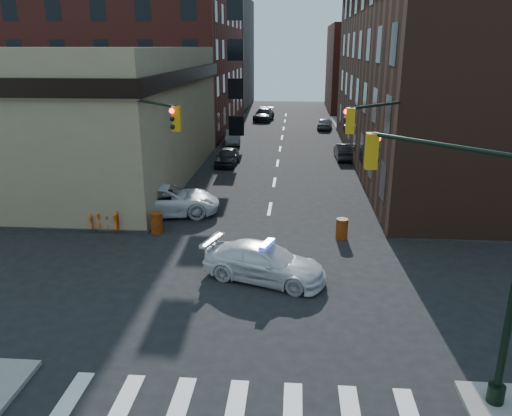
% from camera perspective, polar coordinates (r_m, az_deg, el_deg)
% --- Properties ---
extents(ground, '(140.00, 140.00, 0.00)m').
position_cam_1_polar(ground, '(19.91, 0.04, -9.06)').
color(ground, black).
rests_on(ground, ground).
extents(sidewalk_nw, '(34.00, 54.50, 0.15)m').
position_cam_1_polar(sidewalk_nw, '(56.73, -21.18, 7.69)').
color(sidewalk_nw, gray).
rests_on(sidewalk_nw, ground).
extents(bank_building, '(22.00, 22.00, 9.00)m').
position_cam_1_polar(bank_building, '(39.08, -23.94, 9.79)').
color(bank_building, '#9B8A65').
rests_on(bank_building, ground).
extents(apartment_block, '(25.00, 25.00, 24.00)m').
position_cam_1_polar(apartment_block, '(61.08, -15.43, 20.17)').
color(apartment_block, maroon).
rests_on(apartment_block, ground).
extents(commercial_row_ne, '(14.00, 34.00, 14.00)m').
position_cam_1_polar(commercial_row_ne, '(41.87, 21.30, 14.01)').
color(commercial_row_ne, '#45271B').
rests_on(commercial_row_ne, ground).
extents(filler_nw, '(20.00, 18.00, 16.00)m').
position_cam_1_polar(filler_nw, '(81.56, -8.12, 17.09)').
color(filler_nw, brown).
rests_on(filler_nw, ground).
extents(filler_ne, '(16.00, 16.00, 12.00)m').
position_cam_1_polar(filler_ne, '(76.78, 14.51, 15.18)').
color(filler_ne, maroon).
rests_on(filler_ne, ground).
extents(signal_pole_se, '(5.40, 5.27, 8.00)m').
position_cam_1_polar(signal_pole_se, '(13.75, 24.03, -2.49)').
color(signal_pole_se, black).
rests_on(signal_pole_se, sidewalk_se).
extents(signal_pole_nw, '(3.58, 3.67, 8.00)m').
position_cam_1_polar(signal_pole_nw, '(24.58, -12.76, 6.49)').
color(signal_pole_nw, black).
rests_on(signal_pole_nw, sidewalk_nw).
extents(signal_pole_ne, '(3.67, 3.58, 8.00)m').
position_cam_1_polar(signal_pole_ne, '(23.92, 15.24, 5.99)').
color(signal_pole_ne, black).
rests_on(signal_pole_ne, sidewalk_ne).
extents(tree_ne_near, '(3.00, 3.00, 4.85)m').
position_cam_1_polar(tree_ne_near, '(44.45, 12.62, 10.38)').
color(tree_ne_near, black).
rests_on(tree_ne_near, sidewalk_ne).
extents(tree_ne_far, '(3.00, 3.00, 4.85)m').
position_cam_1_polar(tree_ne_far, '(52.33, 11.46, 11.55)').
color(tree_ne_far, black).
rests_on(tree_ne_far, sidewalk_ne).
extents(police_car, '(5.46, 3.56, 1.47)m').
position_cam_1_polar(police_car, '(20.27, 0.98, -6.25)').
color(police_car, white).
rests_on(police_car, ground).
extents(pickup, '(6.46, 3.88, 1.68)m').
position_cam_1_polar(pickup, '(28.43, -10.31, 0.90)').
color(pickup, white).
rests_on(pickup, ground).
extents(parked_car_wnear, '(1.71, 4.03, 1.36)m').
position_cam_1_polar(parked_car_wnear, '(40.00, -3.33, 5.88)').
color(parked_car_wnear, black).
rests_on(parked_car_wnear, ground).
extents(parked_car_wfar, '(1.80, 4.19, 1.34)m').
position_cam_1_polar(parked_car_wfar, '(48.90, -2.62, 8.11)').
color(parked_car_wfar, gray).
rests_on(parked_car_wfar, ground).
extents(parked_car_wdeep, '(2.71, 5.48, 1.53)m').
position_cam_1_polar(parked_car_wdeep, '(64.67, 0.90, 10.64)').
color(parked_car_wdeep, black).
rests_on(parked_car_wdeep, ground).
extents(parked_car_enear, '(1.53, 4.08, 1.33)m').
position_cam_1_polar(parked_car_enear, '(42.73, 10.04, 6.40)').
color(parked_car_enear, black).
rests_on(parked_car_enear, ground).
extents(parked_car_efar, '(2.00, 3.96, 1.29)m').
position_cam_1_polar(parked_car_efar, '(58.46, 7.86, 9.57)').
color(parked_car_efar, gray).
rests_on(parked_car_efar, ground).
extents(pedestrian_a, '(0.68, 0.50, 1.71)m').
position_cam_1_polar(pedestrian_a, '(27.67, -20.51, -0.10)').
color(pedestrian_a, black).
rests_on(pedestrian_a, sidewalk_nw).
extents(pedestrian_b, '(0.98, 0.81, 1.84)m').
position_cam_1_polar(pedestrian_b, '(27.44, -20.08, -0.06)').
color(pedestrian_b, black).
rests_on(pedestrian_b, sidewalk_nw).
extents(pedestrian_c, '(1.15, 0.60, 1.87)m').
position_cam_1_polar(pedestrian_c, '(29.62, -24.74, 0.69)').
color(pedestrian_c, '#1E222D').
rests_on(pedestrian_c, sidewalk_nw).
extents(barrel_road, '(0.77, 0.77, 1.04)m').
position_cam_1_polar(barrel_road, '(24.85, 9.79, -2.37)').
color(barrel_road, '#DE460A').
rests_on(barrel_road, ground).
extents(barrel_bank, '(0.80, 0.80, 1.09)m').
position_cam_1_polar(barrel_bank, '(25.73, -11.27, -1.69)').
color(barrel_bank, '#BF4F09').
rests_on(barrel_bank, ground).
extents(barricade_nw_a, '(1.38, 0.90, 0.95)m').
position_cam_1_polar(barricade_nw_a, '(26.54, -16.26, -1.27)').
color(barricade_nw_a, red).
rests_on(barricade_nw_a, sidewalk_nw).
extents(barricade_nw_b, '(1.16, 0.77, 0.80)m').
position_cam_1_polar(barricade_nw_b, '(26.77, -17.41, -1.39)').
color(barricade_nw_b, orange).
rests_on(barricade_nw_b, sidewalk_nw).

